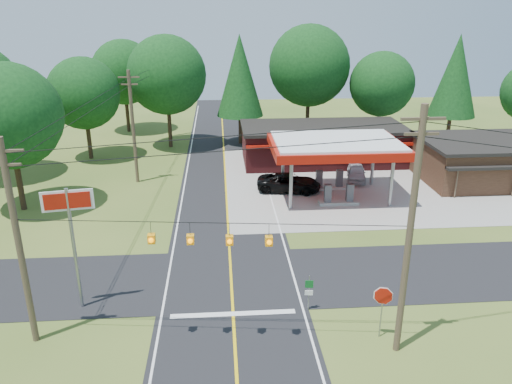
{
  "coord_description": "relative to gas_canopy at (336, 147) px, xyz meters",
  "views": [
    {
      "loc": [
        -0.48,
        -25.7,
        15.02
      ],
      "look_at": [
        2.0,
        7.0,
        2.8
      ],
      "focal_mm": 35.0,
      "sensor_mm": 36.0,
      "label": 1
    }
  ],
  "objects": [
    {
      "name": "main_highway",
      "position": [
        -9.0,
        -13.0,
        -4.26
      ],
      "size": [
        8.0,
        120.0,
        0.02
      ],
      "primitive_type": "cube",
      "color": "black",
      "rests_on": "ground"
    },
    {
      "name": "overhead_beacons",
      "position": [
        -10.0,
        -19.0,
        1.95
      ],
      "size": [
        17.04,
        2.04,
        1.03
      ],
      "color": "black",
      "rests_on": "ground"
    },
    {
      "name": "octagonal_stop_sign",
      "position": [
        -2.0,
        -19.01,
        -2.19
      ],
      "size": [
        0.92,
        0.31,
        2.76
      ],
      "color": "gray",
      "rests_on": "ground"
    },
    {
      "name": "gas_canopy",
      "position": [
        0.0,
        0.0,
        0.0
      ],
      "size": [
        10.6,
        7.4,
        4.88
      ],
      "color": "gray",
      "rests_on": "ground"
    },
    {
      "name": "lane_center_yellow",
      "position": [
        -9.0,
        -13.0,
        -4.24
      ],
      "size": [
        0.15,
        110.0,
        0.0
      ],
      "primitive_type": "cube",
      "color": "yellow",
      "rests_on": "main_highway"
    },
    {
      "name": "suv_car",
      "position": [
        -3.58,
        1.5,
        -3.51
      ],
      "size": [
        6.42,
        6.42,
        1.52
      ],
      "primitive_type": "imported",
      "rotation": [
        0.0,
        0.0,
        1.37
      ],
      "color": "black",
      "rests_on": "ground"
    },
    {
      "name": "cross_road",
      "position": [
        -9.0,
        -13.0,
        -4.25
      ],
      "size": [
        70.0,
        7.0,
        0.02
      ],
      "primitive_type": "cube",
      "color": "black",
      "rests_on": "ground"
    },
    {
      "name": "treeline_backdrop",
      "position": [
        -8.18,
        11.01,
        3.22
      ],
      "size": [
        70.27,
        51.59,
        13.3
      ],
      "color": "#332316",
      "rests_on": "ground"
    },
    {
      "name": "ground",
      "position": [
        -9.0,
        -13.0,
        -4.27
      ],
      "size": [
        120.0,
        120.0,
        0.0
      ],
      "primitive_type": "plane",
      "color": "#3F5A1F",
      "rests_on": "ground"
    },
    {
      "name": "utility_pole_far_left",
      "position": [
        -17.0,
        5.0,
        0.93
      ],
      "size": [
        1.8,
        0.3,
        10.0
      ],
      "color": "#473828",
      "rests_on": "ground"
    },
    {
      "name": "big_stop_sign",
      "position": [
        -17.0,
        -15.29,
        0.71
      ],
      "size": [
        2.47,
        0.51,
        6.71
      ],
      "color": "gray",
      "rests_on": "ground"
    },
    {
      "name": "utility_pole_near_left",
      "position": [
        -18.5,
        -18.0,
        0.93
      ],
      "size": [
        1.8,
        0.3,
        10.0
      ],
      "color": "#473828",
      "rests_on": "ground"
    },
    {
      "name": "sedan_car",
      "position": [
        3.0,
        4.0,
        -3.58
      ],
      "size": [
        4.85,
        4.85,
        1.38
      ],
      "primitive_type": "imported",
      "rotation": [
        0.0,
        0.0,
        -0.22
      ],
      "color": "silver",
      "rests_on": "ground"
    },
    {
      "name": "utility_pole_north",
      "position": [
        -15.5,
        22.0,
        0.48
      ],
      "size": [
        0.3,
        0.3,
        9.5
      ],
      "color": "#473828",
      "rests_on": "ground"
    },
    {
      "name": "utility_pole_near_right",
      "position": [
        -1.5,
        -20.0,
        1.69
      ],
      "size": [
        1.8,
        0.3,
        11.5
      ],
      "color": "#473828",
      "rests_on": "ground"
    },
    {
      "name": "route_sign_post",
      "position": [
        -5.04,
        -16.52,
        -3.05
      ],
      "size": [
        0.42,
        0.11,
        2.06
      ],
      "color": "gray",
      "rests_on": "ground"
    },
    {
      "name": "convenience_store",
      "position": [
        1.0,
        9.98,
        -2.35
      ],
      "size": [
        16.4,
        7.55,
        3.8
      ],
      "color": "#4D1618",
      "rests_on": "ground"
    }
  ]
}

